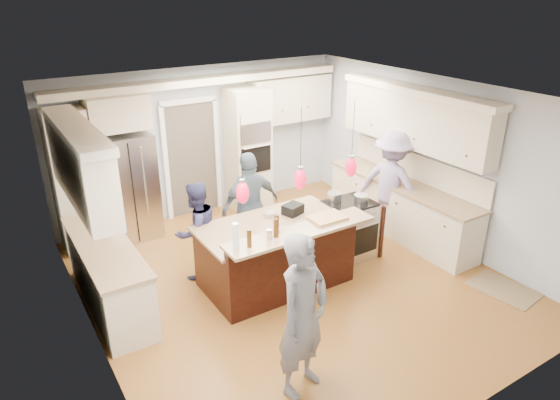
# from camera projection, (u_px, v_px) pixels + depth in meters

# --- Properties ---
(ground_plane) EXTENTS (6.00, 6.00, 0.00)m
(ground_plane) POSITION_uv_depth(u_px,v_px,m) (293.00, 280.00, 7.33)
(ground_plane) COLOR #9F632B
(ground_plane) RESTS_ON ground
(room_shell) EXTENTS (5.54, 6.04, 2.72)m
(room_shell) POSITION_uv_depth(u_px,v_px,m) (294.00, 163.00, 6.60)
(room_shell) COLOR #B2BCC6
(room_shell) RESTS_ON ground
(refrigerator) EXTENTS (0.90, 0.70, 1.80)m
(refrigerator) POSITION_uv_depth(u_px,v_px,m) (127.00, 187.00, 8.26)
(refrigerator) COLOR #B7B7BC
(refrigerator) RESTS_ON ground
(oven_column) EXTENTS (0.72, 0.69, 2.30)m
(oven_column) POSITION_uv_depth(u_px,v_px,m) (248.00, 150.00, 9.30)
(oven_column) COLOR beige
(oven_column) RESTS_ON ground
(back_upper_cabinets) EXTENTS (5.30, 0.61, 2.54)m
(back_upper_cabinets) POSITION_uv_depth(u_px,v_px,m) (167.00, 133.00, 8.44)
(back_upper_cabinets) COLOR beige
(back_upper_cabinets) RESTS_ON ground
(right_counter_run) EXTENTS (0.64, 3.10, 2.51)m
(right_counter_run) POSITION_uv_depth(u_px,v_px,m) (405.00, 175.00, 8.34)
(right_counter_run) COLOR beige
(right_counter_run) RESTS_ON ground
(left_cabinets) EXTENTS (0.64, 2.30, 2.51)m
(left_cabinets) POSITION_uv_depth(u_px,v_px,m) (99.00, 236.00, 6.33)
(left_cabinets) COLOR beige
(left_cabinets) RESTS_ON ground
(kitchen_island) EXTENTS (2.10, 1.46, 1.12)m
(kitchen_island) POSITION_uv_depth(u_px,v_px,m) (276.00, 253.00, 7.07)
(kitchen_island) COLOR black
(kitchen_island) RESTS_ON ground
(island_range) EXTENTS (0.82, 0.71, 0.92)m
(island_range) POSITION_uv_depth(u_px,v_px,m) (349.00, 229.00, 7.83)
(island_range) COLOR #B7B7BC
(island_range) RESTS_ON ground
(pendant_lights) EXTENTS (1.75, 0.15, 1.03)m
(pendant_lights) POSITION_uv_depth(u_px,v_px,m) (300.00, 179.00, 6.09)
(pendant_lights) COLOR black
(pendant_lights) RESTS_ON ground
(person_bar_end) EXTENTS (0.77, 0.63, 1.83)m
(person_bar_end) POSITION_uv_depth(u_px,v_px,m) (303.00, 316.00, 5.04)
(person_bar_end) COLOR slate
(person_bar_end) RESTS_ON ground
(person_far_left) EXTENTS (0.85, 0.74, 1.47)m
(person_far_left) POSITION_uv_depth(u_px,v_px,m) (197.00, 231.00, 7.15)
(person_far_left) COLOR navy
(person_far_left) RESTS_ON ground
(person_far_right) EXTENTS (1.02, 0.47, 1.69)m
(person_far_right) POSITION_uv_depth(u_px,v_px,m) (250.00, 205.00, 7.73)
(person_far_right) COLOR slate
(person_far_right) RESTS_ON ground
(person_range_side) EXTENTS (1.03, 1.34, 1.82)m
(person_range_side) POSITION_uv_depth(u_px,v_px,m) (392.00, 184.00, 8.37)
(person_range_side) COLOR #9B88B7
(person_range_side) RESTS_ON ground
(floor_rug) EXTENTS (0.73, 0.97, 0.01)m
(floor_rug) POSITION_uv_depth(u_px,v_px,m) (503.00, 289.00, 7.09)
(floor_rug) COLOR olive
(floor_rug) RESTS_ON ground
(water_bottle) EXTENTS (0.09, 0.09, 0.33)m
(water_bottle) POSITION_uv_depth(u_px,v_px,m) (236.00, 236.00, 5.83)
(water_bottle) COLOR silver
(water_bottle) RESTS_ON kitchen_island
(beer_bottle_a) EXTENTS (0.07, 0.07, 0.23)m
(beer_bottle_a) POSITION_uv_depth(u_px,v_px,m) (249.00, 238.00, 5.89)
(beer_bottle_a) COLOR #3F230B
(beer_bottle_a) RESTS_ON kitchen_island
(beer_bottle_b) EXTENTS (0.08, 0.08, 0.25)m
(beer_bottle_b) POSITION_uv_depth(u_px,v_px,m) (276.00, 228.00, 6.12)
(beer_bottle_b) COLOR #3F230B
(beer_bottle_b) RESTS_ON kitchen_island
(beer_bottle_c) EXTENTS (0.07, 0.07, 0.25)m
(beer_bottle_c) POSITION_uv_depth(u_px,v_px,m) (277.00, 224.00, 6.22)
(beer_bottle_c) COLOR #3F230B
(beer_bottle_c) RESTS_ON kitchen_island
(drink_can) EXTENTS (0.08, 0.08, 0.13)m
(drink_can) POSITION_uv_depth(u_px,v_px,m) (269.00, 235.00, 6.08)
(drink_can) COLOR #B7B7BC
(drink_can) RESTS_ON kitchen_island
(cutting_board) EXTENTS (0.48, 0.34, 0.04)m
(cutting_board) POSITION_uv_depth(u_px,v_px,m) (327.00, 218.00, 6.63)
(cutting_board) COLOR tan
(cutting_board) RESTS_ON kitchen_island
(pot_large) EXTENTS (0.22, 0.22, 0.13)m
(pot_large) POSITION_uv_depth(u_px,v_px,m) (334.00, 196.00, 7.68)
(pot_large) COLOR #B7B7BC
(pot_large) RESTS_ON island_range
(pot_small) EXTENTS (0.22, 0.22, 0.11)m
(pot_small) POSITION_uv_depth(u_px,v_px,m) (361.00, 198.00, 7.64)
(pot_small) COLOR #B7B7BC
(pot_small) RESTS_ON island_range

